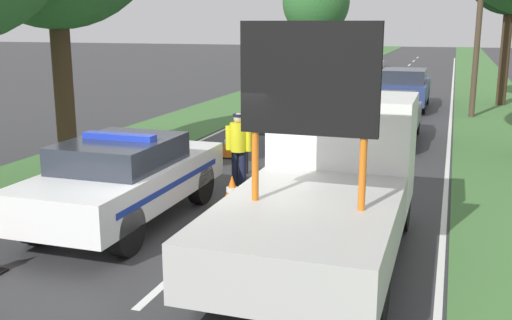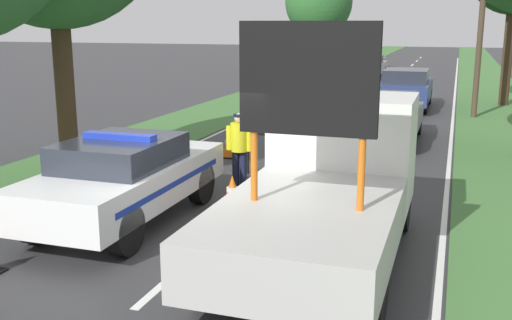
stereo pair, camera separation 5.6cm
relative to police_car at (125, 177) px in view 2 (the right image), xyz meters
The scene contains 18 objects.
ground_plane 2.06m from the police_car, 21.96° to the right, with size 160.00×160.00×0.00m, color #333335.
lane_markings 19.65m from the police_car, 84.83° to the left, with size 6.97×66.98×0.01m.
grass_verge_left 19.58m from the police_car, 99.74° to the left, with size 3.08×120.00×0.03m.
grass_verge_right 20.48m from the police_car, 70.46° to the left, with size 3.08×120.00×0.03m.
police_car is the anchor object (origin of this frame).
work_truck 3.55m from the police_car, ahead, with size 2.22×5.27×3.37m.
road_barrier 4.28m from the police_car, 63.02° to the left, with size 2.68×0.08×1.15m.
police_officer 2.85m from the police_car, 66.97° to the left, with size 0.56×0.36×1.57m.
pedestrian_civilian 4.16m from the police_car, 51.26° to the left, with size 0.58×0.37×1.61m.
traffic_cone_near_police 5.30m from the police_car, 91.29° to the left, with size 0.50×0.50×0.68m.
traffic_cone_centre_front 1.99m from the police_car, 40.22° to the left, with size 0.46×0.46×0.63m.
traffic_cone_near_truck 4.70m from the police_car, 53.33° to the left, with size 0.36×0.36×0.51m.
traffic_cone_behind_barrier 2.69m from the police_car, 45.44° to the left, with size 0.39×0.39×0.55m.
queued_car_suv_grey 9.27m from the police_car, 68.81° to the left, with size 1.91×4.21×1.39m.
queued_car_hatch_blue 16.21m from the police_car, 78.15° to the left, with size 1.89×4.68×1.55m.
queued_car_sedan_black 21.51m from the police_car, 89.44° to the left, with size 1.94×4.10×1.41m.
queued_car_sedan_silver 28.54m from the police_car, 89.84° to the left, with size 1.70×4.53×1.37m.
roadside_tree_far_left 31.06m from the police_car, 96.71° to the left, with size 4.34×4.34×6.94m.
Camera 2 is at (3.46, -7.91, 3.35)m, focal length 42.00 mm.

